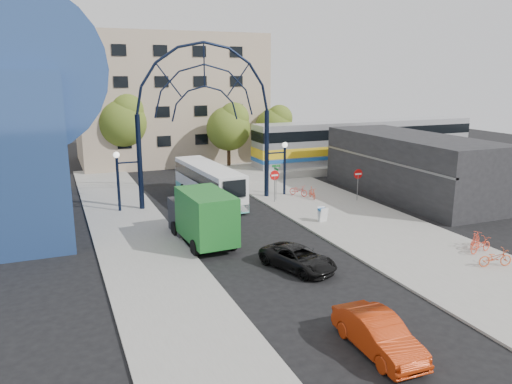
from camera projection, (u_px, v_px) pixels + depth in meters
name	position (u px, v px, depth m)	size (l,w,h in m)	color
ground	(286.00, 266.00, 26.04)	(120.00, 120.00, 0.00)	black
sidewalk_east	(370.00, 226.00, 32.59)	(8.00, 56.00, 0.12)	gray
plaza_west	(140.00, 245.00, 29.01)	(5.00, 50.00, 0.12)	gray
gateway_arch	(205.00, 91.00, 36.64)	(13.64, 0.44, 12.10)	black
stop_sign	(275.00, 178.00, 38.15)	(0.80, 0.07, 2.50)	slate
do_not_enter_sign	(358.00, 177.00, 38.65)	(0.76, 0.07, 2.48)	slate
street_name_sign	(276.00, 175.00, 38.80)	(0.70, 0.70, 2.80)	slate
sandwich_board	(323.00, 213.00, 33.32)	(0.55, 0.61, 0.99)	white
commercial_block_east	(411.00, 166.00, 40.38)	(6.00, 16.00, 5.00)	black
apartment_block	(169.00, 99.00, 56.61)	(20.00, 12.10, 14.00)	tan
train_platform	(365.00, 164.00, 53.15)	(32.00, 5.00, 0.80)	gray
train_car	(366.00, 141.00, 52.57)	(25.10, 3.05, 4.20)	#B7B7BC
tree_north_a	(230.00, 126.00, 50.56)	(4.48, 4.48, 7.00)	#382314
tree_north_b	(123.00, 120.00, 50.29)	(5.12, 5.12, 8.00)	#382314
tree_north_c	(275.00, 125.00, 54.66)	(4.16, 4.16, 6.50)	#382314
city_bus	(209.00, 183.00, 39.04)	(2.92, 10.42, 2.83)	white
green_truck	(201.00, 216.00, 29.33)	(2.76, 6.54, 3.25)	black
black_suv	(298.00, 258.00, 25.50)	(1.98, 4.29, 1.19)	black
red_sedan	(378.00, 334.00, 17.89)	(1.47, 4.22, 1.39)	#A82B0A
bike_near_a	(298.00, 190.00, 40.44)	(0.58, 1.65, 0.87)	#F03A30
bike_near_b	(312.00, 193.00, 39.57)	(0.42, 1.50, 0.90)	#CA3F28
bike_far_a	(480.00, 245.00, 27.58)	(0.58, 1.65, 0.87)	#E54B2D
bike_far_b	(475.00, 240.00, 28.33)	(0.43, 1.54, 0.93)	red
bike_far_c	(495.00, 258.00, 25.58)	(0.62, 1.79, 0.94)	#D8552B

